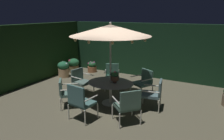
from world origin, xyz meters
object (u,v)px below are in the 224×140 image
at_px(patio_umbrella, 110,30).
at_px(potted_plant_left_near, 92,67).
at_px(centerpiece_planter, 115,76).
at_px(potted_plant_back_right, 63,69).
at_px(patio_chair_northeast, 112,74).
at_px(patio_chair_north, 144,81).
at_px(patio_chair_southeast, 67,91).
at_px(patio_chair_southwest, 128,104).
at_px(potted_plant_back_center, 74,65).
at_px(patio_dining_table, 111,86).
at_px(patio_chair_west, 154,92).
at_px(patio_chair_south, 80,100).
at_px(patio_chair_east, 81,80).

height_order(patio_umbrella, potted_plant_left_near, patio_umbrella).
distance_m(centerpiece_planter, potted_plant_back_right, 3.87).
bearing_deg(patio_chair_northeast, patio_chair_north, -1.22).
distance_m(patio_chair_southeast, patio_chair_southwest, 2.15).
bearing_deg(patio_chair_southeast, patio_chair_north, 49.94).
height_order(patio_chair_northeast, patio_chair_southeast, patio_chair_northeast).
relative_size(potted_plant_back_center, potted_plant_back_right, 0.96).
bearing_deg(patio_chair_northeast, potted_plant_back_right, 173.88).
xyz_separation_m(patio_dining_table, centerpiece_planter, (0.13, 0.04, 0.35)).
height_order(patio_chair_west, potted_plant_back_right, patio_chair_west).
distance_m(patio_chair_northeast, potted_plant_left_near, 2.67).
relative_size(patio_chair_northeast, potted_plant_back_center, 1.39).
height_order(patio_chair_south, patio_chair_west, patio_chair_south).
xyz_separation_m(patio_chair_southwest, patio_chair_west, (0.33, 1.23, -0.03)).
height_order(potted_plant_back_center, potted_plant_left_near, potted_plant_back_center).
distance_m(patio_umbrella, patio_chair_northeast, 2.30).
bearing_deg(patio_chair_east, patio_chair_northeast, 53.22).
bearing_deg(patio_chair_southeast, patio_chair_southwest, -1.76).
distance_m(potted_plant_left_near, potted_plant_back_right, 1.53).
xyz_separation_m(patio_chair_north, patio_chair_west, (0.70, -0.96, 0.01)).
bearing_deg(patio_chair_south, patio_chair_east, 126.48).
xyz_separation_m(centerpiece_planter, patio_chair_northeast, (-0.76, 1.23, -0.37)).
distance_m(patio_chair_southeast, potted_plant_back_right, 3.35).
xyz_separation_m(centerpiece_planter, patio_chair_north, (0.55, 1.20, -0.41)).
distance_m(patio_dining_table, patio_chair_east, 1.41).
bearing_deg(patio_dining_table, patio_chair_southeast, -141.02).
distance_m(patio_chair_south, potted_plant_back_right, 4.38).
bearing_deg(patio_chair_east, patio_chair_north, 25.56).
relative_size(centerpiece_planter, patio_chair_southwest, 0.38).
relative_size(patio_chair_southeast, patio_chair_west, 0.96).
bearing_deg(potted_plant_back_center, patio_chair_northeast, -22.30).
bearing_deg(patio_chair_west, potted_plant_back_center, 156.06).
xyz_separation_m(potted_plant_back_center, potted_plant_back_right, (0.09, -0.87, 0.01)).
xyz_separation_m(centerpiece_planter, patio_chair_southwest, (0.92, -0.99, -0.38)).
relative_size(patio_chair_north, patio_chair_east, 1.01).
distance_m(patio_chair_northeast, potted_plant_back_right, 2.78).
relative_size(patio_umbrella, patio_chair_west, 2.83).
height_order(patio_chair_east, patio_chair_southeast, patio_chair_east).
bearing_deg(patio_dining_table, patio_chair_south, -97.00).
relative_size(potted_plant_left_near, potted_plant_back_right, 0.72).
xyz_separation_m(patio_chair_north, patio_chair_south, (-0.86, -2.64, 0.07)).
distance_m(patio_dining_table, patio_chair_southwest, 1.42).
bearing_deg(potted_plant_back_center, centerpiece_planter, -33.58).
bearing_deg(patio_chair_west, patio_chair_northeast, 153.81).
bearing_deg(patio_umbrella, patio_chair_south, -97.00).
bearing_deg(patio_dining_table, patio_chair_northeast, 116.44).
height_order(centerpiece_planter, potted_plant_back_right, centerpiece_planter).
relative_size(patio_chair_southeast, potted_plant_back_right, 1.22).
xyz_separation_m(patio_umbrella, potted_plant_left_near, (-2.69, 2.92, -2.14)).
height_order(patio_chair_south, potted_plant_back_right, patio_chair_south).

